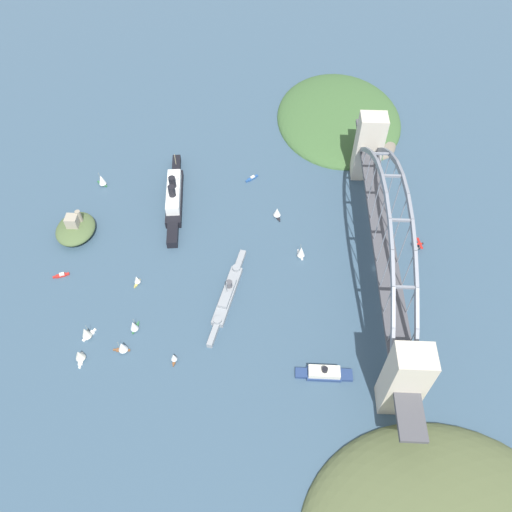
{
  "coord_description": "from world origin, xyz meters",
  "views": [
    {
      "loc": [
        -206.54,
        70.74,
        263.09
      ],
      "look_at": [
        0.0,
        79.76,
        8.0
      ],
      "focal_mm": 34.9,
      "sensor_mm": 36.0,
      "label": 1
    }
  ],
  "objects_px": {
    "naval_cruiser": "(228,294)",
    "seaplane_taxiing_near_bridge": "(418,245)",
    "small_boat_0": "(277,212)",
    "small_boat_9": "(174,357)",
    "small_boat_2": "(134,325)",
    "harbor_arch_bridge": "(383,240)",
    "small_boat_8": "(137,279)",
    "small_boat_10": "(301,252)",
    "harbor_ferry_steamer": "(324,373)",
    "small_boat_3": "(61,275)",
    "fort_island_mid_harbor": "(75,228)",
    "small_boat_1": "(86,333)",
    "small_boat_4": "(252,178)",
    "ocean_liner": "(174,195)",
    "small_boat_5": "(79,355)",
    "small_boat_6": "(122,347)",
    "small_boat_7": "(102,180)"
  },
  "relations": [
    {
      "from": "naval_cruiser",
      "to": "seaplane_taxiing_near_bridge",
      "type": "relative_size",
      "value": 7.2
    },
    {
      "from": "small_boat_0",
      "to": "small_boat_9",
      "type": "bearing_deg",
      "value": 154.04
    },
    {
      "from": "small_boat_0",
      "to": "small_boat_2",
      "type": "relative_size",
      "value": 0.97
    },
    {
      "from": "harbor_arch_bridge",
      "to": "small_boat_8",
      "type": "relative_size",
      "value": 32.2
    },
    {
      "from": "small_boat_2",
      "to": "small_boat_10",
      "type": "height_order",
      "value": "small_boat_10"
    },
    {
      "from": "small_boat_8",
      "to": "small_boat_9",
      "type": "xyz_separation_m",
      "value": [
        -54.39,
        -32.12,
        0.03
      ]
    },
    {
      "from": "harbor_ferry_steamer",
      "to": "small_boat_2",
      "type": "height_order",
      "value": "small_boat_2"
    },
    {
      "from": "seaplane_taxiing_near_bridge",
      "to": "small_boat_3",
      "type": "height_order",
      "value": "seaplane_taxiing_near_bridge"
    },
    {
      "from": "fort_island_mid_harbor",
      "to": "small_boat_0",
      "type": "xyz_separation_m",
      "value": [
        22.65,
        -140.93,
        -0.88
      ]
    },
    {
      "from": "small_boat_1",
      "to": "small_boat_4",
      "type": "bearing_deg",
      "value": -32.45
    },
    {
      "from": "harbor_ferry_steamer",
      "to": "small_boat_1",
      "type": "relative_size",
      "value": 2.94
    },
    {
      "from": "harbor_ferry_steamer",
      "to": "seaplane_taxiing_near_bridge",
      "type": "distance_m",
      "value": 120.47
    },
    {
      "from": "harbor_arch_bridge",
      "to": "harbor_ferry_steamer",
      "type": "distance_m",
      "value": 91.38
    },
    {
      "from": "small_boat_3",
      "to": "small_boat_9",
      "type": "xyz_separation_m",
      "value": [
        -57.74,
        -83.46,
        2.82
      ]
    },
    {
      "from": "small_boat_1",
      "to": "small_boat_3",
      "type": "xyz_separation_m",
      "value": [
        44.6,
        29.16,
        -4.24
      ]
    },
    {
      "from": "small_boat_8",
      "to": "small_boat_1",
      "type": "bearing_deg",
      "value": 151.74
    },
    {
      "from": "seaplane_taxiing_near_bridge",
      "to": "small_boat_9",
      "type": "xyz_separation_m",
      "value": [
        -93.48,
        155.4,
        1.4
      ]
    },
    {
      "from": "ocean_liner",
      "to": "small_boat_5",
      "type": "relative_size",
      "value": 8.99
    },
    {
      "from": "naval_cruiser",
      "to": "small_boat_0",
      "type": "height_order",
      "value": "naval_cruiser"
    },
    {
      "from": "ocean_liner",
      "to": "small_boat_0",
      "type": "relative_size",
      "value": 9.79
    },
    {
      "from": "naval_cruiser",
      "to": "small_boat_4",
      "type": "relative_size",
      "value": 7.66
    },
    {
      "from": "ocean_liner",
      "to": "seaplane_taxiing_near_bridge",
      "type": "bearing_deg",
      "value": -101.96
    },
    {
      "from": "small_boat_10",
      "to": "small_boat_3",
      "type": "bearing_deg",
      "value": 98.47
    },
    {
      "from": "small_boat_8",
      "to": "small_boat_6",
      "type": "bearing_deg",
      "value": -178.63
    },
    {
      "from": "ocean_liner",
      "to": "harbor_arch_bridge",
      "type": "bearing_deg",
      "value": -111.62
    },
    {
      "from": "small_boat_8",
      "to": "small_boat_9",
      "type": "height_order",
      "value": "small_boat_8"
    },
    {
      "from": "harbor_arch_bridge",
      "to": "ocean_liner",
      "type": "relative_size",
      "value": 2.68
    },
    {
      "from": "harbor_ferry_steamer",
      "to": "small_boat_10",
      "type": "relative_size",
      "value": 2.93
    },
    {
      "from": "small_boat_0",
      "to": "small_boat_9",
      "type": "height_order",
      "value": "small_boat_0"
    },
    {
      "from": "small_boat_7",
      "to": "small_boat_10",
      "type": "xyz_separation_m",
      "value": [
        -64.37,
        -151.11,
        -0.18
      ]
    },
    {
      "from": "small_boat_9",
      "to": "fort_island_mid_harbor",
      "type": "bearing_deg",
      "value": 41.06
    },
    {
      "from": "small_boat_2",
      "to": "small_boat_8",
      "type": "distance_m",
      "value": 35.2
    },
    {
      "from": "small_boat_5",
      "to": "small_boat_6",
      "type": "relative_size",
      "value": 1.03
    },
    {
      "from": "small_boat_5",
      "to": "small_boat_8",
      "type": "xyz_separation_m",
      "value": [
        55.87,
        -22.34,
        -0.85
      ]
    },
    {
      "from": "naval_cruiser",
      "to": "small_boat_0",
      "type": "distance_m",
      "value": 78.19
    },
    {
      "from": "harbor_arch_bridge",
      "to": "small_boat_7",
      "type": "xyz_separation_m",
      "value": [
        71.84,
        200.79,
        -23.09
      ]
    },
    {
      "from": "small_boat_3",
      "to": "small_boat_9",
      "type": "relative_size",
      "value": 1.35
    },
    {
      "from": "small_boat_1",
      "to": "small_boat_10",
      "type": "xyz_separation_m",
      "value": [
        68.12,
        -128.68,
        0.04
      ]
    },
    {
      "from": "small_boat_5",
      "to": "harbor_arch_bridge",
      "type": "bearing_deg",
      "value": -67.14
    },
    {
      "from": "small_boat_6",
      "to": "small_boat_7",
      "type": "bearing_deg",
      "value": 18.04
    },
    {
      "from": "fort_island_mid_harbor",
      "to": "small_boat_4",
      "type": "distance_m",
      "value": 135.82
    },
    {
      "from": "small_boat_0",
      "to": "small_boat_5",
      "type": "relative_size",
      "value": 0.92
    },
    {
      "from": "fort_island_mid_harbor",
      "to": "small_boat_3",
      "type": "height_order",
      "value": "fort_island_mid_harbor"
    },
    {
      "from": "small_boat_3",
      "to": "small_boat_4",
      "type": "distance_m",
      "value": 156.82
    },
    {
      "from": "harbor_arch_bridge",
      "to": "small_boat_10",
      "type": "height_order",
      "value": "harbor_arch_bridge"
    },
    {
      "from": "small_boat_1",
      "to": "small_boat_10",
      "type": "relative_size",
      "value": 1.0
    },
    {
      "from": "seaplane_taxiing_near_bridge",
      "to": "small_boat_5",
      "type": "bearing_deg",
      "value": 114.35
    },
    {
      "from": "small_boat_0",
      "to": "small_boat_8",
      "type": "bearing_deg",
      "value": 125.47
    },
    {
      "from": "harbor_arch_bridge",
      "to": "small_boat_6",
      "type": "distance_m",
      "value": 171.22
    },
    {
      "from": "small_boat_3",
      "to": "small_boat_7",
      "type": "bearing_deg",
      "value": -4.38
    }
  ]
}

